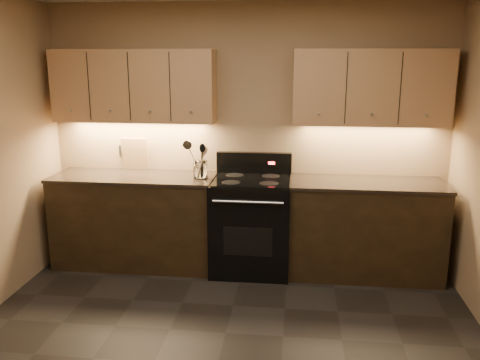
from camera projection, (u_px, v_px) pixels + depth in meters
name	position (u px, v px, depth m)	size (l,w,h in m)	color
wall_back	(247.00, 136.00, 5.12)	(4.00, 0.04, 2.60)	#9A805A
counter_left	(136.00, 220.00, 5.16)	(1.62, 0.62, 0.93)	black
counter_right	(365.00, 228.00, 4.90)	(1.46, 0.62, 0.93)	black
stove	(251.00, 223.00, 5.00)	(0.76, 0.68, 1.14)	black
upper_cab_left	(134.00, 86.00, 4.98)	(1.60, 0.30, 0.70)	tan
upper_cab_right	(371.00, 88.00, 4.73)	(1.44, 0.30, 0.70)	tan
outlet_plate	(123.00, 151.00, 5.31)	(0.09, 0.01, 0.12)	#B2B5BA
utensil_crock	(200.00, 170.00, 4.94)	(0.15, 0.15, 0.17)	white
cutting_board	(135.00, 154.00, 5.27)	(0.27, 0.02, 0.34)	#DEAF77
wooden_spoon	(198.00, 162.00, 4.91)	(0.06, 0.06, 0.29)	#DEAF77
black_spoon	(201.00, 160.00, 4.94)	(0.06, 0.06, 0.32)	black
black_turner	(201.00, 161.00, 4.89)	(0.08, 0.08, 0.32)	black
steel_skimmer	(202.00, 158.00, 4.90)	(0.09, 0.09, 0.36)	silver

